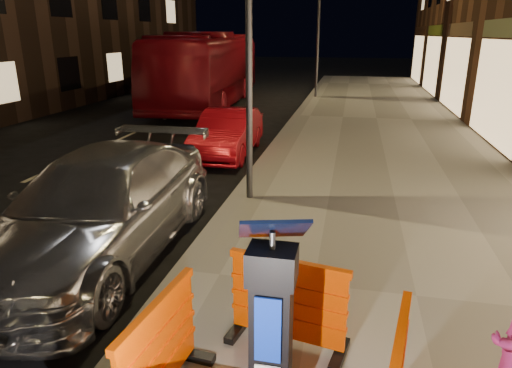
% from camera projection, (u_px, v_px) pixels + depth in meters
% --- Properties ---
extents(ground_plane, '(120.00, 120.00, 0.00)m').
position_uv_depth(ground_plane, '(183.00, 280.00, 6.15)').
color(ground_plane, black).
rests_on(ground_plane, ground).
extents(sidewalk, '(6.00, 60.00, 0.15)m').
position_uv_depth(sidewalk, '(416.00, 301.00, 5.54)').
color(sidewalk, gray).
rests_on(sidewalk, ground).
extents(kerb, '(0.30, 60.00, 0.15)m').
position_uv_depth(kerb, '(183.00, 275.00, 6.13)').
color(kerb, slate).
rests_on(kerb, ground).
extents(parking_kiosk, '(0.62, 0.62, 1.72)m').
position_uv_depth(parking_kiosk, '(271.00, 328.00, 3.51)').
color(parking_kiosk, black).
rests_on(parking_kiosk, sidewalk).
extents(barrier_back, '(1.31, 0.74, 0.96)m').
position_uv_depth(barrier_back, '(288.00, 303.00, 4.51)').
color(barrier_back, '#F44A00').
rests_on(barrier_back, sidewalk).
extents(barrier_kerbside, '(0.64, 1.28, 0.96)m').
position_uv_depth(barrier_kerbside, '(159.00, 352.00, 3.82)').
color(barrier_kerbside, '#F44A00').
rests_on(barrier_kerbside, sidewalk).
extents(car_silver, '(2.17, 5.22, 1.51)m').
position_uv_depth(car_silver, '(106.00, 253.00, 6.93)').
color(car_silver, '#B9B9BE').
rests_on(car_silver, ground).
extents(car_red, '(1.40, 3.76, 1.23)m').
position_uv_depth(car_red, '(228.00, 155.00, 12.45)').
color(car_red, '#A40A15').
rests_on(car_red, ground).
extents(bus_doubledecker, '(3.54, 11.73, 3.22)m').
position_uv_depth(bus_doubledecker, '(210.00, 104.00, 21.30)').
color(bus_doubledecker, maroon).
rests_on(bus_doubledecker, ground).
extents(street_lamp_mid, '(0.12, 0.12, 6.00)m').
position_uv_depth(street_lamp_mid, '(249.00, 34.00, 7.90)').
color(street_lamp_mid, '#3F3F44').
rests_on(street_lamp_mid, sidewalk).
extents(street_lamp_far, '(0.12, 0.12, 6.00)m').
position_uv_depth(street_lamp_far, '(318.00, 33.00, 21.83)').
color(street_lamp_far, '#3F3F44').
rests_on(street_lamp_far, sidewalk).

